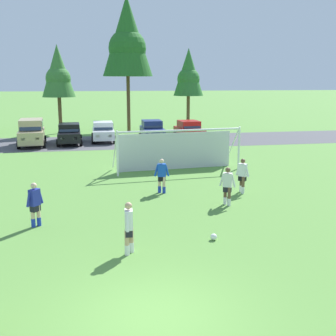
% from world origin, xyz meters
% --- Properties ---
extents(ground_plane, '(400.00, 400.00, 0.00)m').
position_xyz_m(ground_plane, '(0.00, 15.00, 0.00)').
color(ground_plane, '#598C3D').
extents(parking_lot_strip, '(52.00, 8.40, 0.01)m').
position_xyz_m(parking_lot_strip, '(0.00, 27.72, 0.00)').
color(parking_lot_strip, '#4C4C51').
rests_on(parking_lot_strip, ground).
extents(soccer_ball, '(0.22, 0.22, 0.22)m').
position_xyz_m(soccer_ball, '(2.64, 4.20, 0.11)').
color(soccer_ball, white).
rests_on(soccer_ball, ground).
extents(soccer_goal, '(7.56, 2.60, 2.57)m').
position_xyz_m(soccer_goal, '(3.75, 15.44, 1.29)').
color(soccer_goal, white).
rests_on(soccer_goal, ground).
extents(player_striker_near, '(0.73, 0.29, 1.64)m').
position_xyz_m(player_striker_near, '(1.97, 10.40, 0.82)').
color(player_striker_near, beige).
rests_on(player_striker_near, ground).
extents(player_midfield_center, '(0.30, 0.73, 1.64)m').
position_xyz_m(player_midfield_center, '(-0.24, 3.62, 0.82)').
color(player_midfield_center, tan).
rests_on(player_midfield_center, ground).
extents(player_defender_far, '(0.64, 0.50, 1.64)m').
position_xyz_m(player_defender_far, '(4.37, 7.95, 0.82)').
color(player_defender_far, brown).
rests_on(player_defender_far, ground).
extents(player_winger_left, '(0.58, 0.58, 1.64)m').
position_xyz_m(player_winger_left, '(-3.34, 6.69, 0.82)').
color(player_winger_left, beige).
rests_on(player_winger_left, ground).
extents(player_winger_right, '(0.52, 0.64, 1.64)m').
position_xyz_m(player_winger_right, '(5.72, 9.74, 0.82)').
color(player_winger_right, brown).
rests_on(player_winger_right, ground).
extents(parked_car_slot_far_left, '(2.38, 4.72, 2.16)m').
position_xyz_m(parked_car_slot_far_left, '(-5.92, 26.81, 1.11)').
color(parked_car_slot_far_left, tan).
rests_on(parked_car_slot_far_left, ground).
extents(parked_car_slot_left, '(2.12, 4.25, 1.72)m').
position_xyz_m(parked_car_slot_left, '(-2.95, 27.17, 0.88)').
color(parked_car_slot_left, black).
rests_on(parked_car_slot_left, ground).
extents(parked_car_slot_center_left, '(2.07, 4.22, 1.72)m').
position_xyz_m(parked_car_slot_center_left, '(-0.11, 28.17, 0.88)').
color(parked_car_slot_center_left, silver).
rests_on(parked_car_slot_center_left, ground).
extents(parked_car_slot_center, '(2.06, 4.21, 1.72)m').
position_xyz_m(parked_car_slot_center, '(4.29, 28.72, 0.88)').
color(parked_car_slot_center, navy).
rests_on(parked_car_slot_center, ground).
extents(parked_car_slot_center_right, '(2.23, 4.30, 1.72)m').
position_xyz_m(parked_car_slot_center_right, '(7.49, 27.73, 0.88)').
color(parked_car_slot_center_right, red).
rests_on(parked_car_slot_center_right, ground).
extents(tree_mid_left, '(3.27, 3.27, 8.72)m').
position_xyz_m(tree_mid_left, '(-4.13, 34.95, 5.99)').
color(tree_mid_left, brown).
rests_on(tree_mid_left, ground).
extents(tree_center_back, '(5.11, 5.11, 13.62)m').
position_xyz_m(tree_center_back, '(2.83, 35.45, 9.37)').
color(tree_center_back, brown).
rests_on(tree_center_back, ground).
extents(tree_mid_right, '(3.26, 3.26, 8.68)m').
position_xyz_m(tree_mid_right, '(9.53, 36.67, 5.96)').
color(tree_mid_right, brown).
rests_on(tree_mid_right, ground).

